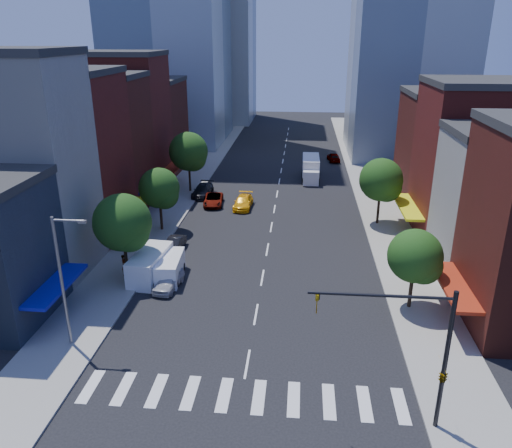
{
  "coord_description": "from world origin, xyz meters",
  "views": [
    {
      "loc": [
        2.97,
        -26.13,
        19.52
      ],
      "look_at": [
        -0.53,
        11.76,
        5.0
      ],
      "focal_mm": 35.0,
      "sensor_mm": 36.0,
      "label": 1
    }
  ],
  "objects": [
    {
      "name": "traffic_signal",
      "position": [
        9.94,
        -4.5,
        4.16
      ],
      "size": [
        7.24,
        2.24,
        8.0
      ],
      "color": "black",
      "rests_on": "sidewalk_right"
    },
    {
      "name": "bldg_left_3",
      "position": [
        -21.0,
        29.0,
        7.5
      ],
      "size": [
        12.0,
        8.0,
        15.0
      ],
      "primitive_type": "cube",
      "color": "#4E1B13",
      "rests_on": "ground"
    },
    {
      "name": "ground",
      "position": [
        0.0,
        0.0,
        0.0
      ],
      "size": [
        220.0,
        220.0,
        0.0
      ],
      "primitive_type": "plane",
      "color": "black",
      "rests_on": "ground"
    },
    {
      "name": "parked_car_front",
      "position": [
        -7.5,
        9.44,
        0.68
      ],
      "size": [
        2.11,
        4.18,
        1.37
      ],
      "primitive_type": "imported",
      "rotation": [
        0.0,
        0.0,
        -0.13
      ],
      "color": "#B8B7BD",
      "rests_on": "ground"
    },
    {
      "name": "tree_left_mid",
      "position": [
        -11.35,
        21.92,
        4.53
      ],
      "size": [
        4.2,
        4.2,
        6.65
      ],
      "color": "black",
      "rests_on": "sidewalk_left"
    },
    {
      "name": "bldg_left_5",
      "position": [
        -21.0,
        47.0,
        6.5
      ],
      "size": [
        12.0,
        10.0,
        13.0
      ],
      "primitive_type": "cube",
      "color": "#4E1B13",
      "rests_on": "ground"
    },
    {
      "name": "bldg_right_2",
      "position": [
        21.0,
        24.0,
        7.5
      ],
      "size": [
        12.0,
        10.0,
        15.0
      ],
      "primitive_type": "cube",
      "color": "maroon",
      "rests_on": "ground"
    },
    {
      "name": "pedestrian_near",
      "position": [
        -11.74,
        11.13,
        1.09
      ],
      "size": [
        0.57,
        0.76,
        1.88
      ],
      "primitive_type": "imported",
      "rotation": [
        0.0,
        0.0,
        1.38
      ],
      "color": "#999999",
      "rests_on": "sidewalk_left"
    },
    {
      "name": "sidewalk_right",
      "position": [
        12.5,
        40.0,
        0.07
      ],
      "size": [
        5.0,
        120.0,
        0.15
      ],
      "primitive_type": "cube",
      "color": "gray",
      "rests_on": "ground"
    },
    {
      "name": "tree_right_near",
      "position": [
        11.65,
        7.92,
        4.19
      ],
      "size": [
        4.0,
        4.0,
        6.2
      ],
      "color": "black",
      "rests_on": "sidewalk_right"
    },
    {
      "name": "bldg_left_1",
      "position": [
        -21.0,
        12.0,
        9.0
      ],
      "size": [
        12.0,
        8.0,
        18.0
      ],
      "primitive_type": "cube",
      "color": "beige",
      "rests_on": "ground"
    },
    {
      "name": "bldg_left_4",
      "position": [
        -21.0,
        37.5,
        8.5
      ],
      "size": [
        12.0,
        9.0,
        17.0
      ],
      "primitive_type": "cube",
      "color": "maroon",
      "rests_on": "ground"
    },
    {
      "name": "streetlight",
      "position": [
        -11.81,
        1.0,
        5.28
      ],
      "size": [
        2.25,
        0.25,
        9.0
      ],
      "color": "slate",
      "rests_on": "sidewalk_left"
    },
    {
      "name": "bldg_right_3",
      "position": [
        21.0,
        34.0,
        6.5
      ],
      "size": [
        12.0,
        10.0,
        13.0
      ],
      "primitive_type": "cube",
      "color": "#4E1B13",
      "rests_on": "ground"
    },
    {
      "name": "cargo_van_far",
      "position": [
        -7.8,
        11.07,
        0.98
      ],
      "size": [
        2.16,
        4.75,
        1.97
      ],
      "rotation": [
        0.0,
        0.0,
        0.07
      ],
      "color": "white",
      "rests_on": "ground"
    },
    {
      "name": "sidewalk_left",
      "position": [
        -12.5,
        40.0,
        0.07
      ],
      "size": [
        5.0,
        120.0,
        0.15
      ],
      "primitive_type": "cube",
      "color": "gray",
      "rests_on": "ground"
    },
    {
      "name": "pedestrian_far",
      "position": [
        -14.29,
        16.51,
        1.06
      ],
      "size": [
        0.69,
        0.89,
        1.82
      ],
      "primitive_type": "imported",
      "rotation": [
        0.0,
        0.0,
        -1.57
      ],
      "color": "#999999",
      "rests_on": "sidewalk_left"
    },
    {
      "name": "bldg_left_2",
      "position": [
        -21.0,
        20.5,
        8.0
      ],
      "size": [
        12.0,
        9.0,
        16.0
      ],
      "primitive_type": "cube",
      "color": "maroon",
      "rests_on": "ground"
    },
    {
      "name": "parked_car_second",
      "position": [
        -8.89,
        16.94,
        0.64
      ],
      "size": [
        1.63,
        3.95,
        1.27
      ],
      "primitive_type": "imported",
      "rotation": [
        0.0,
        0.0,
        -0.07
      ],
      "color": "black",
      "rests_on": "ground"
    },
    {
      "name": "box_truck",
      "position": [
        4.39,
        43.66,
        1.47
      ],
      "size": [
        2.44,
        7.72,
        3.1
      ],
      "rotation": [
        0.0,
        0.0,
        0.0
      ],
      "color": "white",
      "rests_on": "ground"
    },
    {
      "name": "traffic_car_oncoming",
      "position": [
        4.17,
        42.68,
        0.77
      ],
      "size": [
        2.2,
        4.82,
        1.53
      ],
      "primitive_type": "imported",
      "rotation": [
        0.0,
        0.0,
        3.27
      ],
      "color": "black",
      "rests_on": "ground"
    },
    {
      "name": "parked_car_rear",
      "position": [
        -9.5,
        34.33,
        0.74
      ],
      "size": [
        2.4,
        5.2,
        1.47
      ],
      "primitive_type": "imported",
      "rotation": [
        0.0,
        0.0,
        -0.07
      ],
      "color": "black",
      "rests_on": "ground"
    },
    {
      "name": "tree_left_far",
      "position": [
        -11.35,
        35.92,
        5.2
      ],
      "size": [
        5.0,
        5.0,
        7.75
      ],
      "color": "black",
      "rests_on": "sidewalk_left"
    },
    {
      "name": "cargo_van_near",
      "position": [
        -9.51,
        11.05,
        1.16
      ],
      "size": [
        2.74,
        5.71,
        2.35
      ],
      "rotation": [
        0.0,
        0.0,
        -0.1
      ],
      "color": "white",
      "rests_on": "ground"
    },
    {
      "name": "crosswalk",
      "position": [
        0.0,
        -3.0,
        0.01
      ],
      "size": [
        19.0,
        3.0,
        0.01
      ],
      "primitive_type": "cube",
      "color": "silver",
      "rests_on": "ground"
    },
    {
      "name": "tree_right_far",
      "position": [
        11.65,
        25.92,
        4.86
      ],
      "size": [
        4.6,
        4.6,
        7.2
      ],
      "color": "black",
      "rests_on": "sidewalk_right"
    },
    {
      "name": "taxi",
      "position": [
        -3.76,
        30.13,
        0.71
      ],
      "size": [
        2.17,
        4.99,
        1.43
      ],
      "primitive_type": "imported",
      "rotation": [
        0.0,
        0.0,
        -0.04
      ],
      "color": "#FFB50D",
      "rests_on": "ground"
    },
    {
      "name": "tree_left_near",
      "position": [
        -11.35,
        10.92,
        4.87
      ],
      "size": [
        4.8,
        4.8,
        7.3
      ],
      "color": "black",
      "rests_on": "sidewalk_left"
    },
    {
      "name": "traffic_car_far",
      "position": [
        8.24,
        54.68,
        0.71
      ],
      "size": [
        2.22,
        4.35,
        1.42
      ],
      "primitive_type": "imported",
      "rotation": [
        0.0,
        0.0,
        3.28
      ],
      "color": "#999999",
      "rests_on": "ground"
    },
    {
      "name": "parked_car_third",
      "position": [
        -7.5,
        30.87,
        0.66
      ],
      "size": [
        2.64,
        4.96,
        1.33
      ],
      "primitive_type": "imported",
      "rotation": [
        0.0,
        0.0,
        0.09
      ],
      "color": "#999999",
      "rests_on": "ground"
    }
  ]
}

